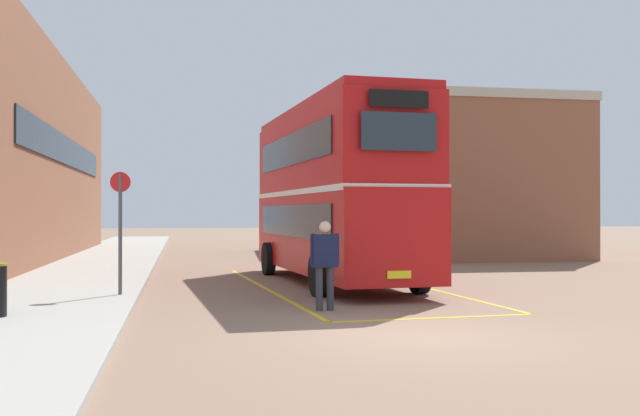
% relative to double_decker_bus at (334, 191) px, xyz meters
% --- Properties ---
extents(ground_plane, '(135.60, 135.60, 0.00)m').
position_rel_double_decker_bus_xyz_m(ground_plane, '(-0.48, 5.65, -2.51)').
color(ground_plane, '#846651').
extents(sidewalk_left, '(4.00, 57.60, 0.14)m').
position_rel_double_decker_bus_xyz_m(sidewalk_left, '(-6.98, 8.05, -2.44)').
color(sidewalk_left, '#A39E93').
rests_on(sidewalk_left, ground).
extents(brick_building_left, '(5.17, 25.47, 7.93)m').
position_rel_double_decker_bus_xyz_m(brick_building_left, '(-11.14, 11.40, 1.46)').
color(brick_building_left, brown).
rests_on(brick_building_left, ground).
extents(depot_building_right, '(7.22, 13.38, 6.69)m').
position_rel_double_decker_bus_xyz_m(depot_building_right, '(8.56, 13.54, 0.84)').
color(depot_building_right, brown).
rests_on(depot_building_right, ground).
extents(double_decker_bus, '(3.24, 10.05, 4.75)m').
position_rel_double_decker_bus_xyz_m(double_decker_bus, '(0.00, 0.00, 0.00)').
color(double_decker_bus, black).
rests_on(double_decker_bus, ground).
extents(single_deck_bus, '(3.26, 8.67, 3.02)m').
position_rel_double_decker_bus_xyz_m(single_deck_bus, '(2.02, 15.06, -0.87)').
color(single_deck_bus, black).
rests_on(single_deck_bus, ground).
extents(pedestrian_boarding, '(0.58, 0.26, 1.75)m').
position_rel_double_decker_bus_xyz_m(pedestrian_boarding, '(-1.32, -5.52, -1.49)').
color(pedestrian_boarding, '#2D2D38').
rests_on(pedestrian_boarding, ground).
extents(bus_stop_sign, '(0.44, 0.10, 2.66)m').
position_rel_double_decker_bus_xyz_m(bus_stop_sign, '(-5.38, -3.14, -0.77)').
color(bus_stop_sign, '#4C4C51').
rests_on(bus_stop_sign, sidewalk_left).
extents(bay_marking_yellow, '(4.95, 12.19, 0.01)m').
position_rel_double_decker_bus_xyz_m(bay_marking_yellow, '(0.06, -1.86, -2.51)').
color(bay_marking_yellow, gold).
rests_on(bay_marking_yellow, ground).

